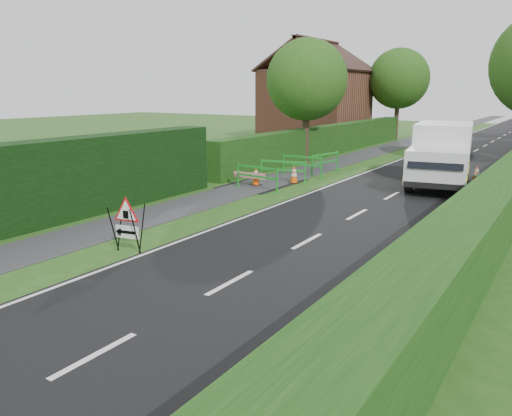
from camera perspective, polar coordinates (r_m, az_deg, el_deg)
The scene contains 20 objects.
ground at distance 11.49m, azimuth -16.23°, elevation -7.29°, with size 120.00×120.00×0.00m, color #224D16.
road_surface at distance 42.49m, azimuth 25.23°, elevation 6.75°, with size 6.00×90.00×0.02m, color black.
footpath at distance 43.58m, azimuth 18.03°, elevation 7.50°, with size 2.00×90.00×0.02m, color #2D2D30.
hedge_west_far at distance 32.06m, azimuth 8.32°, elevation 6.13°, with size 1.00×24.00×1.80m, color #14380F.
house_west at distance 41.21m, azimuth 6.80°, elevation 11.78°, with size 7.50×7.40×7.88m.
tree_nw at distance 28.05m, azimuth 5.84°, elevation 14.37°, with size 4.40×4.40×6.70m.
tree_fw at distance 42.90m, azimuth 16.02°, elevation 14.01°, with size 4.80×4.80×7.24m.
triangle_sign at distance 12.65m, azimuth -14.71°, elevation -1.38°, with size 0.96×0.96×1.19m.
works_van at distance 22.22m, azimuth 20.41°, elevation 5.84°, with size 3.08×5.92×2.58m.
traffic_cone_0 at distance 19.40m, azimuth 23.42°, elevation 1.68°, with size 0.38×0.38×0.79m.
traffic_cone_1 at distance 20.53m, azimuth 24.40°, elevation 2.17°, with size 0.38×0.38×0.79m.
traffic_cone_2 at distance 23.61m, azimuth 23.88°, elevation 3.54°, with size 0.38×0.38×0.79m.
traffic_cone_3 at distance 21.12m, azimuth -0.00°, elevation 3.66°, with size 0.38×0.38×0.79m.
traffic_cone_4 at distance 21.67m, azimuth 4.37°, elevation 3.86°, with size 0.38×0.38×0.79m.
ped_barrier_0 at distance 20.12m, azimuth 0.10°, elevation 3.86°, with size 2.08×0.54×1.00m.
ped_barrier_1 at distance 21.79m, azimuth 3.10°, elevation 4.57°, with size 2.09×0.81×1.00m.
ped_barrier_2 at distance 23.41m, azimuth 5.29°, elevation 5.14°, with size 2.06×0.35×1.00m.
ped_barrier_3 at distance 24.46m, azimuth 7.91°, elevation 5.42°, with size 0.77×2.09×1.00m.
redwhite_plank at distance 21.10m, azimuth -0.77°, elevation 2.56°, with size 1.50×0.04×0.25m, color red.
hatchback_car at distance 33.93m, azimuth 22.23°, elevation 6.59°, with size 1.27×3.15×1.07m, color white.
Camera 1 is at (8.29, -6.91, 3.94)m, focal length 35.00 mm.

